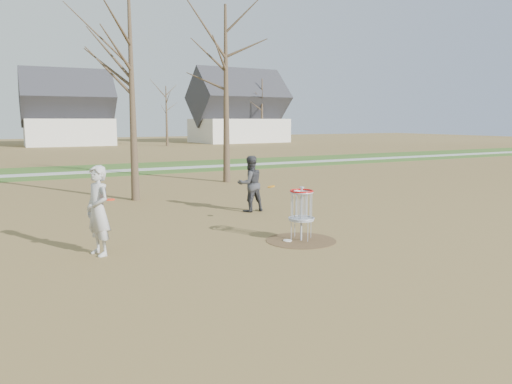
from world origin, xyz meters
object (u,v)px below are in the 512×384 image
player_standing (98,211)px  disc_golf_basket (301,205)px  player_throwing (250,184)px  disc_grounded (287,240)px

player_standing → disc_golf_basket: size_ratio=1.52×
player_throwing → disc_grounded: size_ratio=8.54×
player_standing → player_throwing: player_standing is taller
player_throwing → disc_golf_basket: player_throwing is taller
disc_grounded → disc_golf_basket: (0.34, -0.11, 0.89)m
player_standing → disc_grounded: bearing=60.3°
player_standing → disc_golf_basket: (4.80, -1.04, -0.11)m
player_throwing → disc_golf_basket: (-0.77, -4.27, -0.03)m
disc_grounded → disc_golf_basket: bearing=-17.9°
disc_grounded → disc_golf_basket: disc_golf_basket is taller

